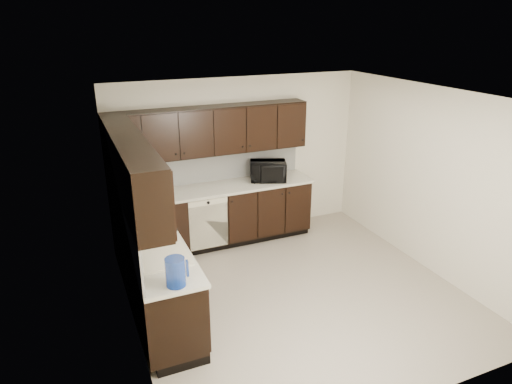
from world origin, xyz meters
TOP-DOWN VIEW (x-y plane):
  - floor at (0.00, 0.00)m, footprint 4.00×4.00m
  - ceiling at (0.00, 0.00)m, footprint 4.00×4.00m
  - wall_back at (0.00, 2.00)m, footprint 4.00×0.02m
  - wall_left at (-2.00, 0.00)m, footprint 0.02×4.00m
  - wall_right at (2.00, 0.00)m, footprint 0.02×4.00m
  - wall_front at (0.00, -2.00)m, footprint 4.00×0.02m
  - lower_cabinets at (-1.01, 1.11)m, footprint 3.00×2.80m
  - countertop at (-1.01, 1.11)m, footprint 3.03×2.83m
  - backsplash at (-1.22, 1.32)m, footprint 3.00×2.80m
  - upper_cabinets at (-1.10, 1.20)m, footprint 3.00×2.80m
  - dishwasher at (-0.70, 1.41)m, footprint 0.58×0.04m
  - sink at (-1.68, -0.01)m, footprint 0.54×0.82m
  - microwave at (0.36, 1.67)m, footprint 0.64×0.53m
  - soap_bottle_a at (-1.53, 0.48)m, footprint 0.08×0.09m
  - soap_bottle_b at (-1.86, 1.09)m, footprint 0.10×0.10m
  - toaster_oven at (-1.43, 1.75)m, footprint 0.37×0.30m
  - storage_bin at (-1.70, 0.96)m, footprint 0.52×0.43m
  - blue_pitcher at (-1.67, -0.70)m, footprint 0.22×0.22m
  - teal_tumbler at (-1.51, 1.35)m, footprint 0.10×0.10m
  - paper_towel_roll at (-1.57, 1.06)m, footprint 0.15×0.15m

SIDE VIEW (x-z plane):
  - floor at x=0.00m, z-range 0.00..0.00m
  - lower_cabinets at x=-1.01m, z-range -0.04..0.86m
  - dishwasher at x=-0.70m, z-range 0.16..0.94m
  - sink at x=-1.68m, z-range 0.67..1.09m
  - countertop at x=-1.01m, z-range 0.90..0.94m
  - soap_bottle_a at x=-1.53m, z-range 0.94..1.11m
  - storage_bin at x=-1.70m, z-range 0.94..1.12m
  - teal_tumbler at x=-1.51m, z-range 0.94..1.15m
  - toaster_oven at x=-1.43m, z-range 0.94..1.15m
  - soap_bottle_b at x=-1.86m, z-range 0.94..1.16m
  - paper_towel_roll at x=-1.57m, z-range 0.94..1.21m
  - blue_pitcher at x=-1.67m, z-range 0.94..1.22m
  - microwave at x=0.36m, z-range 0.94..1.24m
  - backsplash at x=-1.22m, z-range 0.94..1.42m
  - wall_back at x=0.00m, z-range 0.00..2.50m
  - wall_left at x=-2.00m, z-range 0.00..2.50m
  - wall_right at x=2.00m, z-range 0.00..2.50m
  - wall_front at x=0.00m, z-range 0.00..2.50m
  - upper_cabinets at x=-1.10m, z-range 1.42..2.12m
  - ceiling at x=0.00m, z-range 2.50..2.50m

